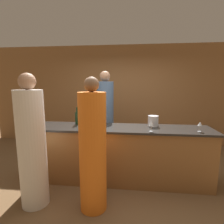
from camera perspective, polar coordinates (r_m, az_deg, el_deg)
name	(u,v)px	position (r m, az deg, el deg)	size (l,w,h in m)	color
ground_plane	(120,180)	(3.42, 2.61, -21.22)	(14.00, 14.00, 0.00)	brown
back_wall	(125,96)	(5.06, 4.29, 5.39)	(8.00, 0.06, 2.80)	olive
bar_counter	(120,154)	(3.20, 2.67, -13.55)	(3.12, 0.65, 0.99)	brown
bartender	(105,120)	(3.91, -2.24, -2.61)	(0.37, 0.37, 2.00)	#4C6B93
guest_0	(93,151)	(2.41, -6.31, -12.45)	(0.37, 0.37, 1.82)	orange
guest_1	(32,147)	(2.71, -24.65, -10.23)	(0.38, 0.38, 1.87)	silver
wine_bottle_0	(89,121)	(3.02, -7.37, -2.77)	(0.08, 0.08, 0.32)	black
wine_bottle_1	(77,118)	(3.32, -11.35, -1.82)	(0.07, 0.07, 0.32)	black
ice_bucket	(153,121)	(3.21, 13.29, -2.83)	(0.18, 0.18, 0.18)	silver
wine_glass_0	(200,124)	(3.07, 26.80, -3.58)	(0.07, 0.07, 0.16)	silver
wine_glass_1	(151,124)	(2.82, 12.66, -3.71)	(0.08, 0.08, 0.17)	silver
wine_glass_2	(98,122)	(2.94, -4.51, -3.28)	(0.06, 0.06, 0.15)	silver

